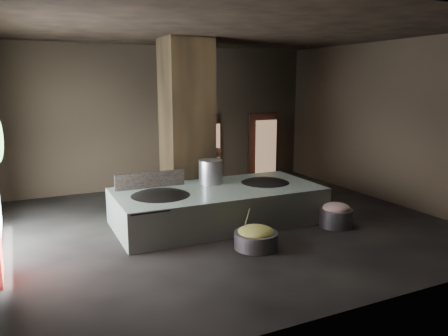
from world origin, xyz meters
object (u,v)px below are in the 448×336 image
wok_right (265,186)px  meat_basin (336,218)px  stock_pot (211,173)px  wok_left (161,200)px  cook (215,174)px  hearth_platform (218,205)px  veg_basin (256,240)px

wok_right → meat_basin: size_ratio=1.86×
stock_pot → meat_basin: 3.23m
wok_left → wok_right: 2.80m
stock_pot → cook: (0.71, 1.30, -0.36)m
meat_basin → cook: bearing=116.0°
wok_left → cook: size_ratio=1.00×
wok_right → meat_basin: 1.93m
wok_right → cook: (-0.59, 1.80, 0.02)m
wok_left → wok_right: size_ratio=1.07×
hearth_platform → wok_right: bearing=2.9°
cook → meat_basin: size_ratio=2.00×
wok_left → veg_basin: bearing=-51.3°
wok_right → cook: 1.89m
wok_right → stock_pot: (-1.30, 0.50, 0.38)m
wok_left → veg_basin: size_ratio=1.72×
cook → veg_basin: cook is taller
cook → meat_basin: cook is taller
wok_left → cook: bearing=40.6°
cook → meat_basin: 3.75m
meat_basin → wok_right: bearing=124.1°
veg_basin → meat_basin: (2.39, 0.38, 0.05)m
hearth_platform → veg_basin: size_ratio=5.44×
stock_pot → veg_basin: size_ratio=0.71×
hearth_platform → wok_right: (1.35, 0.05, 0.32)m
hearth_platform → wok_left: size_ratio=3.17×
wok_right → meat_basin: wok_right is taller
wok_left → cook: 2.92m
hearth_platform → stock_pot: bearing=85.6°
stock_pot → meat_basin: size_ratio=0.83×
hearth_platform → cook: cook is taller
wok_right → veg_basin: size_ratio=1.60×
hearth_platform → veg_basin: 1.88m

